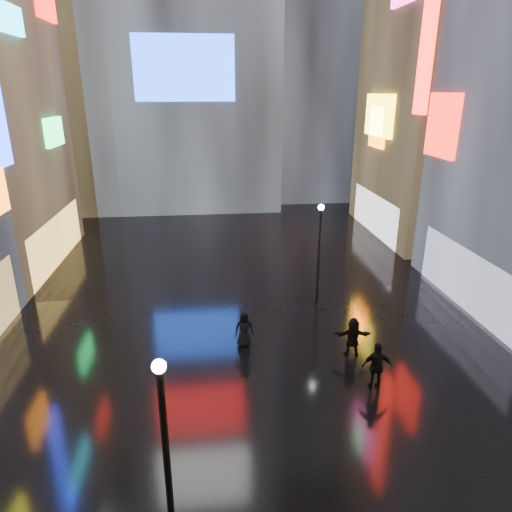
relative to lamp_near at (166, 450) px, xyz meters
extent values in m
plane|color=black|center=(2.68, 14.43, -2.94)|extent=(140.00, 140.00, 0.00)
cube|color=#FFC659|center=(-8.42, 20.43, -1.44)|extent=(0.20, 10.00, 3.00)
cube|color=#1AEB5E|center=(-8.17, 22.25, 4.97)|extent=(0.25, 3.00, 1.71)
cube|color=#1ACDF8|center=(-8.17, 17.04, 10.66)|extent=(0.25, 4.84, 1.37)
cube|color=#FF170C|center=(-8.17, 24.13, 12.36)|extent=(0.25, 3.32, 1.94)
cube|color=white|center=(13.78, 11.43, -1.44)|extent=(0.20, 9.00, 3.00)
cube|color=#FF170C|center=(13.53, 15.56, 5.64)|extent=(0.25, 2.99, 3.26)
cube|color=#FF170C|center=(13.53, 18.43, 11.06)|extent=(0.25, 1.40, 10.00)
cube|color=black|center=(18.68, 24.43, 11.06)|extent=(10.00, 12.00, 28.00)
cube|color=white|center=(13.78, 24.43, -1.44)|extent=(0.20, 9.00, 3.00)
cube|color=yellow|center=(13.53, 24.75, 5.71)|extent=(0.25, 4.92, 2.91)
cube|color=orange|center=(13.53, 24.87, 4.90)|extent=(0.25, 2.63, 2.87)
cube|color=#194CFF|center=(-0.32, 31.33, 9.06)|extent=(8.00, 0.20, 5.00)
cube|color=black|center=(11.68, 40.43, 14.06)|extent=(12.00, 12.00, 34.00)
cube|color=black|center=(-11.32, 36.43, 10.06)|extent=(10.00, 10.00, 26.00)
cylinder|color=black|center=(0.00, 0.00, -0.44)|extent=(0.16, 0.16, 5.00)
sphere|color=white|center=(0.00, 0.00, 2.11)|extent=(0.30, 0.30, 0.30)
cylinder|color=black|center=(6.51, 12.77, -0.44)|extent=(0.16, 0.16, 5.00)
sphere|color=white|center=(6.51, 12.77, 2.11)|extent=(0.30, 0.30, 0.30)
imported|color=black|center=(6.97, 5.51, -2.02)|extent=(1.13, 0.57, 1.85)
imported|color=black|center=(2.45, 8.96, -2.12)|extent=(0.82, 0.55, 1.65)
imported|color=black|center=(6.81, 7.81, -2.11)|extent=(1.59, 0.67, 1.66)
imported|color=black|center=(2.45, 8.96, -0.85)|extent=(1.35, 1.35, 0.89)
camera|label=1|loc=(1.09, -8.04, 7.32)|focal=32.00mm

